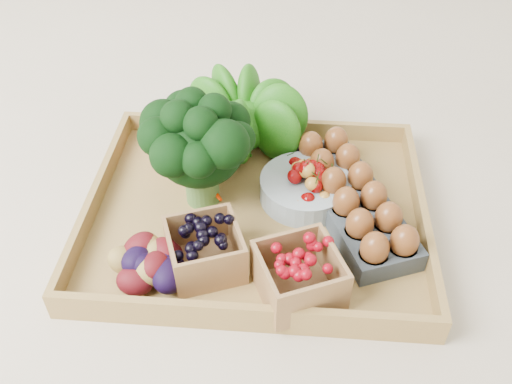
# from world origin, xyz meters

# --- Properties ---
(ground) EXTENTS (4.00, 4.00, 0.00)m
(ground) POSITION_xyz_m (0.00, 0.00, 0.00)
(ground) COLOR beige
(ground) RESTS_ON ground
(tray) EXTENTS (0.55, 0.45, 0.01)m
(tray) POSITION_xyz_m (0.00, 0.00, 0.01)
(tray) COLOR #A17F43
(tray) RESTS_ON ground
(carrots) EXTENTS (0.18, 0.13, 0.04)m
(carrots) POSITION_xyz_m (-0.13, 0.11, 0.04)
(carrots) COLOR #C12500
(carrots) RESTS_ON tray
(lettuce) EXTENTS (0.15, 0.15, 0.15)m
(lettuce) POSITION_xyz_m (-0.04, 0.19, 0.09)
(lettuce) COLOR #10590D
(lettuce) RESTS_ON tray
(broccoli) EXTENTS (0.19, 0.19, 0.15)m
(broccoli) POSITION_xyz_m (-0.09, 0.03, 0.09)
(broccoli) COLOR black
(broccoli) RESTS_ON tray
(cherry_bowl) EXTENTS (0.15, 0.15, 0.04)m
(cherry_bowl) POSITION_xyz_m (0.08, 0.04, 0.04)
(cherry_bowl) COLOR #8C9EA5
(cherry_bowl) RESTS_ON tray
(egg_carton) EXTENTS (0.21, 0.32, 0.04)m
(egg_carton) POSITION_xyz_m (0.16, 0.02, 0.03)
(egg_carton) COLOR #373F47
(egg_carton) RESTS_ON tray
(potatoes) EXTENTS (0.13, 0.13, 0.08)m
(potatoes) POSITION_xyz_m (-0.14, -0.14, 0.05)
(potatoes) COLOR #400A0F
(potatoes) RESTS_ON tray
(punnet_blackberry) EXTENTS (0.14, 0.14, 0.07)m
(punnet_blackberry) POSITION_xyz_m (-0.07, -0.12, 0.05)
(punnet_blackberry) COLOR black
(punnet_blackberry) RESTS_ON tray
(punnet_raspberry) EXTENTS (0.14, 0.14, 0.07)m
(punnet_raspberry) POSITION_xyz_m (0.07, -0.16, 0.05)
(punnet_raspberry) COLOR maroon
(punnet_raspberry) RESTS_ON tray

